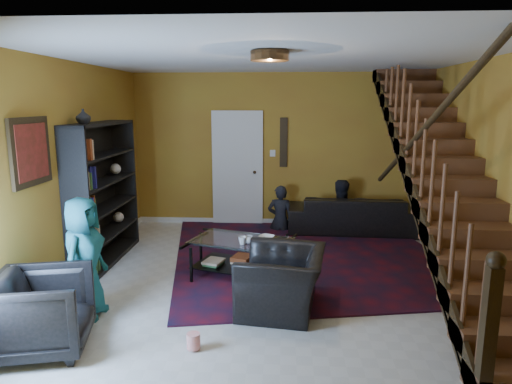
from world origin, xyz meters
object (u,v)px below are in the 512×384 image
armchair_right (282,281)px  coffee_table (241,255)px  sofa (352,214)px  bookshelf (104,195)px  armchair_left (42,312)px

armchair_right → coffee_table: armchair_right is taller
sofa → armchair_right: size_ratio=2.18×
bookshelf → sofa: (3.79, 1.70, -0.64)m
sofa → armchair_left: 5.40m
bookshelf → armchair_left: (0.35, -2.47, -0.59)m
sofa → armchair_right: 3.40m
armchair_right → sofa: bearing=166.7°
coffee_table → bookshelf: bearing=166.7°
sofa → armchair_left: armchair_left is taller
armchair_right → armchair_left: bearing=-57.6°
bookshelf → coffee_table: 2.18m
armchair_left → armchair_right: armchair_left is taller
bookshelf → armchair_left: size_ratio=2.41×
armchair_left → bookshelf: bearing=-4.6°
bookshelf → sofa: size_ratio=0.89×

